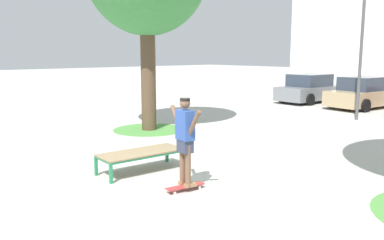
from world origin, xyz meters
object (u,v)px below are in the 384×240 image
skate_box (141,153)px  car_grey (310,89)px  skater (185,136)px  light_post (363,21)px  skateboard (185,187)px  car_tan (365,94)px

skate_box → car_grey: 14.99m
skater → car_grey: 15.66m
car_grey → light_post: (4.50, -3.78, 3.13)m
skateboard → skater: bearing=81.9°
skater → car_grey: size_ratio=0.40×
skater → car_grey: skater is taller
skate_box → light_post: bearing=91.4°
skater → light_post: bearing=100.0°
skateboard → skater: skater is taller
skater → light_post: light_post is taller
skate_box → skateboard: bearing=-3.2°
skateboard → car_grey: size_ratio=0.19×
skater → car_tan: (-3.30, 14.13, -0.38)m
skateboard → skater: size_ratio=0.48×
skater → light_post: size_ratio=0.29×
car_tan → light_post: bearing=-68.2°
skate_box → car_tan: car_tan is taller
skate_box → skateboard: size_ratio=2.37×
skateboard → car_grey: (-6.36, 14.30, 0.61)m
skate_box → light_post: 10.99m
car_tan → light_post: (1.44, -3.61, 3.13)m
skate_box → skater: skater is taller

